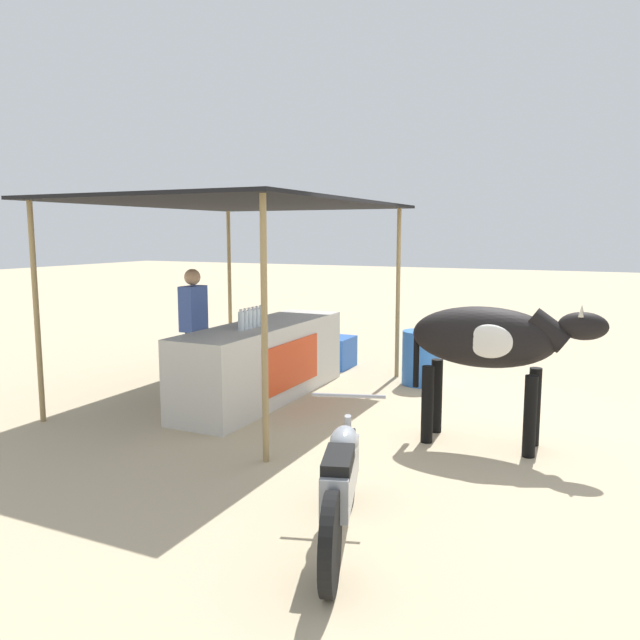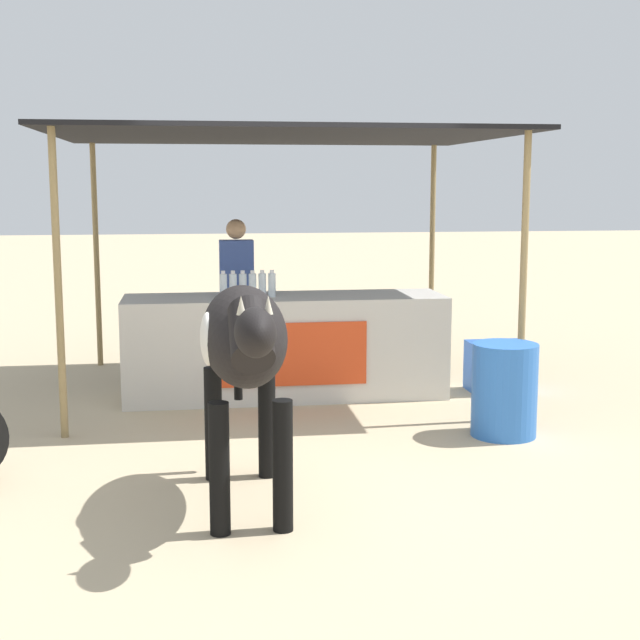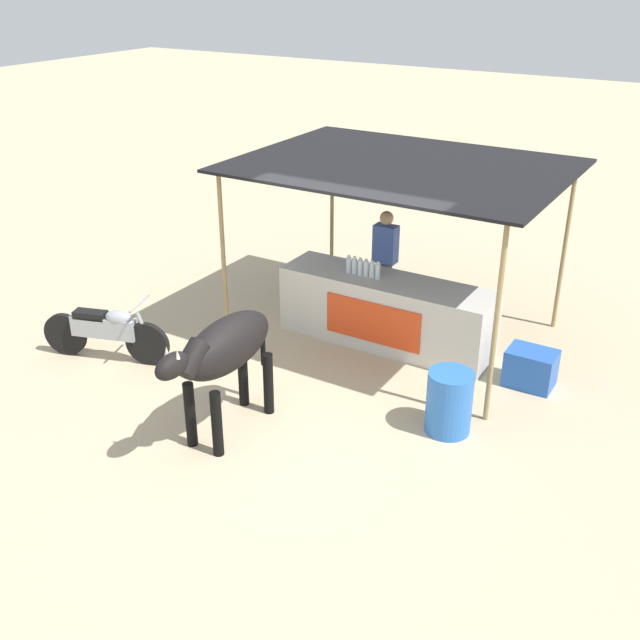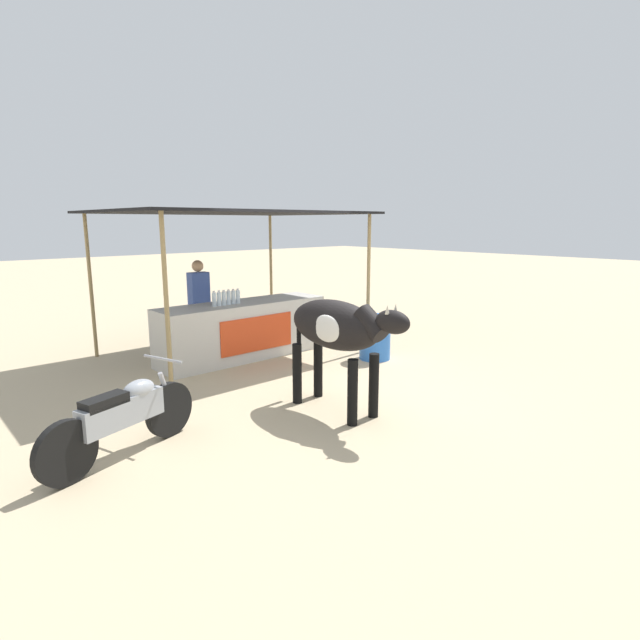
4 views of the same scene
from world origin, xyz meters
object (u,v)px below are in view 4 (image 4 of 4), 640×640
(stall_counter, at_px, (244,330))
(cooler_box, at_px, (335,327))
(motorcycle_parked, at_px, (124,416))
(cow, at_px, (338,329))
(vendor_behind_counter, at_px, (199,306))
(water_barrel, at_px, (375,337))

(stall_counter, distance_m, cooler_box, 2.10)
(cooler_box, bearing_deg, motorcycle_parked, -155.90)
(stall_counter, bearing_deg, motorcycle_parked, -141.50)
(stall_counter, bearing_deg, cow, -100.86)
(cow, relative_size, motorcycle_parked, 1.05)
(cooler_box, relative_size, cow, 0.33)
(motorcycle_parked, bearing_deg, cooler_box, 24.10)
(stall_counter, height_order, cooler_box, stall_counter)
(stall_counter, distance_m, motorcycle_parked, 3.78)
(vendor_behind_counter, relative_size, cow, 0.91)
(cooler_box, height_order, cow, cow)
(stall_counter, xyz_separation_m, water_barrel, (1.59, -1.58, -0.11))
(stall_counter, xyz_separation_m, cow, (-0.55, -2.88, 0.55))
(stall_counter, distance_m, cow, 2.99)
(cooler_box, bearing_deg, vendor_behind_counter, 161.20)
(cooler_box, bearing_deg, stall_counter, 177.33)
(cow, bearing_deg, vendor_behind_counter, 87.77)
(motorcycle_parked, bearing_deg, vendor_behind_counter, 50.64)
(water_barrel, bearing_deg, cooler_box, 71.62)
(vendor_behind_counter, xyz_separation_m, water_barrel, (2.00, -2.34, -0.47))
(water_barrel, xyz_separation_m, cow, (-2.14, -1.30, 0.66))
(stall_counter, relative_size, cow, 1.65)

